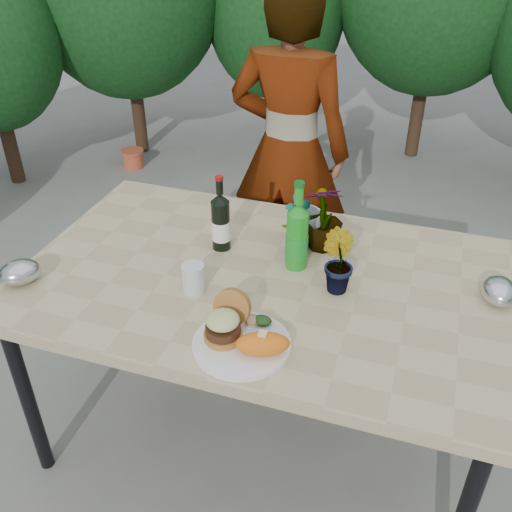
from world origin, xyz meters
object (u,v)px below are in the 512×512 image
(person, at_px, (289,151))
(wine_bottle, at_px, (221,222))
(dinner_plate, at_px, (242,344))
(patio_table, at_px, (263,290))

(person, bearing_deg, wine_bottle, 89.93)
(dinner_plate, xyz_separation_m, wine_bottle, (-0.24, 0.47, 0.10))
(dinner_plate, height_order, person, person)
(patio_table, distance_m, dinner_plate, 0.35)
(patio_table, xyz_separation_m, dinner_plate, (0.05, -0.35, 0.06))
(wine_bottle, distance_m, person, 0.83)
(patio_table, xyz_separation_m, person, (-0.18, 0.95, 0.10))
(patio_table, bearing_deg, wine_bottle, 148.06)
(patio_table, distance_m, person, 0.97)
(wine_bottle, bearing_deg, person, 80.09)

